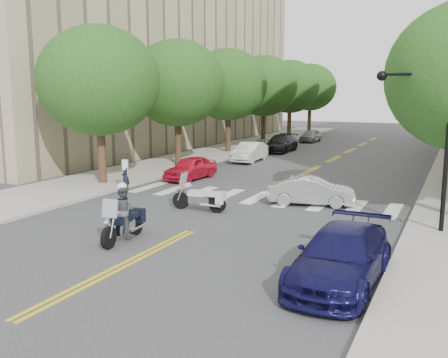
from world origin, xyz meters
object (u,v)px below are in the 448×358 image
Objects in this scene: motorcycle_police at (124,215)px; motorcycle_parked at (203,198)px; convertible at (311,191)px; officer_standing at (125,177)px; sedan_blue at (341,257)px.

motorcycle_parked is at bearing -101.16° from motorcycle_police.
convertible is at bearing -52.27° from motorcycle_parked.
sedan_blue is at bearing 12.52° from officer_standing.
motorcycle_parked is 4.93m from convertible.
officer_standing reaches higher than convertible.
motorcycle_parked reaches higher than convertible.
convertible is (4.23, 8.05, -0.27)m from motorcycle_police.
motorcycle_police reaches higher than motorcycle_parked.
officer_standing is 14.58m from sedan_blue.
sedan_blue is (7.49, -0.68, -0.17)m from motorcycle_police.
motorcycle_police is at bearing -10.20° from officer_standing.
motorcycle_police is 7.52m from sedan_blue.
officer_standing reaches higher than sedan_blue.
convertible is (3.78, 3.16, 0.08)m from motorcycle_parked.
sedan_blue is at bearing -130.48° from motorcycle_parked.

